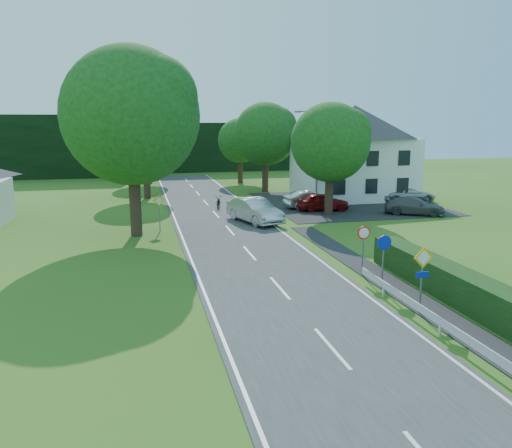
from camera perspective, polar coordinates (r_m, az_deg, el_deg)
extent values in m
cube|color=#373739|center=(29.21, -1.60, -2.40)|extent=(7.00, 80.00, 0.04)
cube|color=#232326|center=(45.00, 10.10, 2.37)|extent=(14.00, 16.00, 0.04)
cube|color=white|center=(28.75, -7.96, -2.69)|extent=(0.12, 80.00, 0.01)
cube|color=white|center=(30.01, 4.50, -2.00)|extent=(0.12, 80.00, 0.01)
cube|color=black|center=(75.12, -2.77, 8.82)|extent=(30.00, 5.00, 7.00)
cube|color=white|center=(48.19, 11.00, 6.27)|extent=(10.00, 8.00, 5.60)
pyramid|color=#27272C|center=(48.00, 11.20, 11.39)|extent=(10.60, 8.40, 3.00)
cylinder|color=slate|center=(40.36, 6.99, 7.12)|extent=(0.16, 0.16, 8.00)
cylinder|color=slate|center=(39.99, 6.02, 12.69)|extent=(1.70, 0.10, 0.10)
cube|color=slate|center=(39.70, 4.77, 12.65)|extent=(0.50, 0.18, 0.12)
cylinder|color=slate|center=(19.58, 18.36, -6.47)|extent=(0.07, 0.07, 2.40)
cube|color=yellow|center=(19.28, 18.60, -3.67)|extent=(0.78, 0.04, 0.78)
cube|color=white|center=(19.28, 18.60, -3.67)|extent=(0.57, 0.05, 0.57)
cube|color=#0B26AF|center=(19.45, 18.47, -5.52)|extent=(0.50, 0.04, 0.22)
cylinder|color=slate|center=(22.09, 14.30, -4.47)|extent=(0.07, 0.07, 2.20)
cylinder|color=#0B26AF|center=(21.83, 14.46, -2.09)|extent=(0.64, 0.04, 0.64)
cylinder|color=slate|center=(23.81, 12.09, -3.20)|extent=(0.07, 0.07, 2.20)
cylinder|color=red|center=(23.57, 12.22, -0.99)|extent=(0.64, 0.04, 0.64)
cylinder|color=white|center=(23.55, 12.24, -1.00)|extent=(0.48, 0.04, 0.48)
cylinder|color=slate|center=(33.33, -10.97, 1.04)|extent=(0.07, 0.07, 2.20)
cube|color=yellow|center=(33.14, -11.03, 2.64)|extent=(0.78, 0.04, 0.78)
cube|color=white|center=(33.14, -11.03, 2.64)|extent=(0.57, 0.05, 0.57)
imported|color=silver|center=(35.48, -0.15, 1.56)|extent=(3.37, 5.53, 1.72)
imported|color=black|center=(41.77, -4.30, 2.61)|extent=(1.18, 2.20, 1.10)
imported|color=maroon|center=(40.71, 7.65, 2.53)|extent=(4.34, 2.16, 1.42)
imported|color=silver|center=(41.86, 6.27, 2.84)|extent=(4.53, 1.81, 1.46)
imported|color=#4D4E53|center=(40.54, 17.64, 1.98)|extent=(4.87, 3.85, 1.32)
imported|color=#A1A0A7|center=(47.06, 17.17, 3.23)|extent=(4.82, 2.92, 1.25)
imported|color=#BD0F32|center=(46.08, 7.24, 3.87)|extent=(2.26, 2.30, 1.86)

